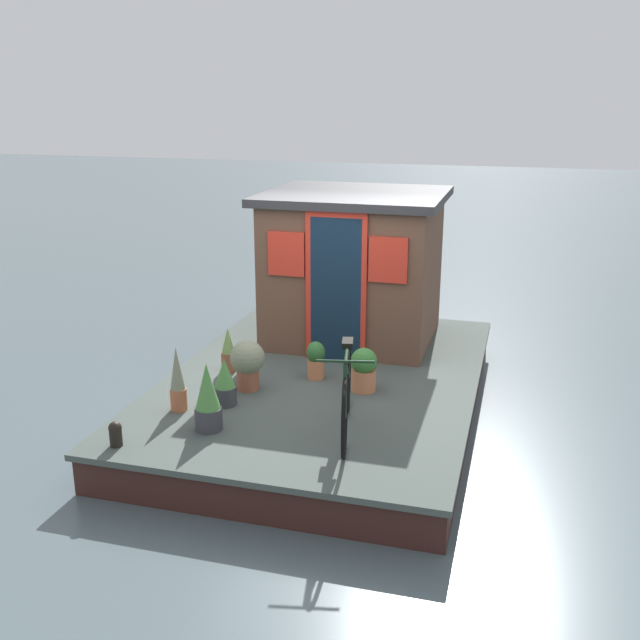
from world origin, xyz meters
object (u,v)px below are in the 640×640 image
Objects in this scene: potted_plant_sage at (228,351)px; potted_plant_lavender at (208,398)px; bicycle at (346,392)px; potted_plant_ivy at (364,369)px; mooring_bollard at (115,433)px; houseboat_cabin at (354,266)px; potted_plant_succulent at (316,359)px; potted_plant_fern at (225,383)px; potted_plant_thyme at (178,380)px; potted_plant_mint at (247,362)px.

potted_plant_lavender is at bearing -164.60° from potted_plant_sage.
potted_plant_lavender is at bearing 103.76° from bicycle.
mooring_bollard is (-1.87, 1.86, -0.12)m from potted_plant_ivy.
houseboat_cabin is 1.68m from potted_plant_succulent.
potted_plant_thyme is (-0.25, 0.40, 0.08)m from potted_plant_fern.
potted_plant_succulent is at bearing -86.53° from potted_plant_sage.
mooring_bollard is (-3.58, 1.34, -0.82)m from houseboat_cabin.
potted_plant_mint is 1.05× the size of potted_plant_sage.
potted_plant_ivy is at bearing -44.84° from mooring_bollard.
bicycle is 3.49× the size of potted_plant_ivy.
potted_plant_thyme is at bearing 89.37° from bicycle.
potted_plant_thyme is 0.57m from potted_plant_lavender.
potted_plant_thyme is at bearing 120.96° from potted_plant_ivy.
bicycle is at bearing -167.99° from houseboat_cabin.
houseboat_cabin is at bearing -18.57° from potted_plant_mint.
houseboat_cabin is 2.84m from bicycle.
houseboat_cabin is 2.22m from potted_plant_mint.
potted_plant_thyme is 1.22× the size of potted_plant_mint.
potted_plant_sage is 2.20× the size of mooring_bollard.
bicycle reaches higher than potted_plant_ivy.
potted_plant_lavender is (-0.58, -0.07, 0.08)m from potted_plant_fern.
houseboat_cabin reaches higher than potted_plant_ivy.
houseboat_cabin is at bearing 16.89° from potted_plant_ivy.
houseboat_cabin reaches higher than potted_plant_sage.
houseboat_cabin is at bearing -34.33° from potted_plant_sage.
potted_plant_lavender is 2.81× the size of mooring_bollard.
potted_plant_thyme is (-1.00, 1.66, 0.08)m from potted_plant_ivy.
potted_plant_lavender is (-3.04, 0.67, -0.63)m from houseboat_cabin.
potted_plant_sage reaches higher than potted_plant_ivy.
bicycle is 1.29m from potted_plant_lavender.
potted_plant_ivy reaches higher than potted_plant_succulent.
potted_plant_fern reaches higher than potted_plant_succulent.
mooring_bollard is (-0.87, 0.19, -0.19)m from potted_plant_thyme.
potted_plant_sage is at bearing 15.40° from potted_plant_lavender.
potted_plant_ivy is 0.71× the size of potted_plant_thyme.
bicycle is at bearing -101.40° from potted_plant_fern.
potted_plant_succulent is at bearing -50.91° from potted_plant_mint.
potted_plant_mint is at bearing -137.30° from potted_plant_sage.
bicycle reaches higher than mooring_bollard.
potted_plant_thyme reaches higher than potted_plant_ivy.
houseboat_cabin is 2.03m from potted_plant_sage.
potted_plant_succulent is 1.01m from potted_plant_sage.
houseboat_cabin is 1.33× the size of bicycle.
potted_plant_fern is 1.27m from mooring_bollard.
potted_plant_thyme is 0.84m from potted_plant_mint.
mooring_bollard is at bearing 159.51° from houseboat_cabin.
houseboat_cabin reaches higher than potted_plant_mint.
potted_plant_sage is (1.15, 1.66, -0.15)m from bicycle.
potted_plant_thyme reaches higher than potted_plant_lavender.
potted_plant_succulent is at bearing 177.53° from houseboat_cabin.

